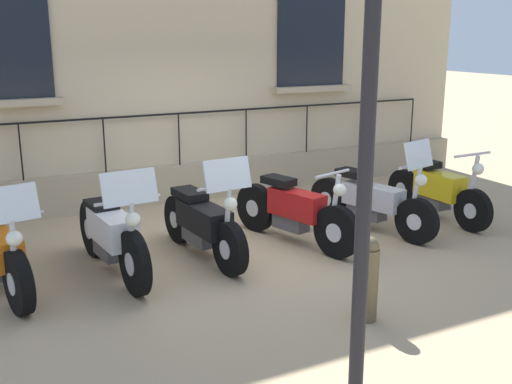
{
  "coord_description": "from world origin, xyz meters",
  "views": [
    {
      "loc": [
        6.9,
        -3.32,
        2.72
      ],
      "look_at": [
        0.35,
        0.0,
        0.8
      ],
      "focal_mm": 42.79,
      "sensor_mm": 36.0,
      "label": 1
    }
  ],
  "objects_px": {
    "motorcycle_red": "(295,212)",
    "motorcycle_yellow": "(438,191)",
    "motorcycle_silver": "(372,201)",
    "motorcycle_white": "(112,236)",
    "motorcycle_black": "(203,224)",
    "bollard": "(368,279)"
  },
  "relations": [
    {
      "from": "motorcycle_black",
      "to": "motorcycle_yellow",
      "type": "distance_m",
      "value": 3.74
    },
    {
      "from": "motorcycle_silver",
      "to": "motorcycle_white",
      "type": "bearing_deg",
      "value": -90.72
    },
    {
      "from": "motorcycle_white",
      "to": "motorcycle_yellow",
      "type": "xyz_separation_m",
      "value": [
        0.03,
        4.88,
        -0.04
      ]
    },
    {
      "from": "motorcycle_silver",
      "to": "bollard",
      "type": "height_order",
      "value": "motorcycle_silver"
    },
    {
      "from": "motorcycle_white",
      "to": "motorcycle_black",
      "type": "xyz_separation_m",
      "value": [
        -0.03,
        1.13,
        -0.03
      ]
    },
    {
      "from": "motorcycle_red",
      "to": "motorcycle_yellow",
      "type": "bearing_deg",
      "value": 89.78
    },
    {
      "from": "bollard",
      "to": "motorcycle_white",
      "type": "bearing_deg",
      "value": -140.08
    },
    {
      "from": "motorcycle_silver",
      "to": "bollard",
      "type": "xyz_separation_m",
      "value": [
        2.23,
        -1.74,
        -0.0
      ]
    },
    {
      "from": "motorcycle_red",
      "to": "motorcycle_black",
      "type": "bearing_deg",
      "value": -92.38
    },
    {
      "from": "motorcycle_red",
      "to": "bollard",
      "type": "height_order",
      "value": "motorcycle_red"
    },
    {
      "from": "motorcycle_silver",
      "to": "motorcycle_black",
      "type": "bearing_deg",
      "value": -91.69
    },
    {
      "from": "bollard",
      "to": "motorcycle_red",
      "type": "bearing_deg",
      "value": 167.49
    },
    {
      "from": "motorcycle_white",
      "to": "motorcycle_red",
      "type": "height_order",
      "value": "motorcycle_white"
    },
    {
      "from": "motorcycle_white",
      "to": "motorcycle_silver",
      "type": "xyz_separation_m",
      "value": [
        0.05,
        3.65,
        -0.04
      ]
    },
    {
      "from": "motorcycle_yellow",
      "to": "bollard",
      "type": "distance_m",
      "value": 3.72
    },
    {
      "from": "motorcycle_white",
      "to": "motorcycle_black",
      "type": "height_order",
      "value": "motorcycle_black"
    },
    {
      "from": "motorcycle_white",
      "to": "bollard",
      "type": "bearing_deg",
      "value": 39.92
    },
    {
      "from": "motorcycle_yellow",
      "to": "motorcycle_red",
      "type": "bearing_deg",
      "value": -90.22
    },
    {
      "from": "motorcycle_red",
      "to": "motorcycle_yellow",
      "type": "relative_size",
      "value": 1.04
    },
    {
      "from": "motorcycle_white",
      "to": "motorcycle_black",
      "type": "bearing_deg",
      "value": 91.45
    },
    {
      "from": "motorcycle_black",
      "to": "motorcycle_red",
      "type": "relative_size",
      "value": 0.96
    },
    {
      "from": "motorcycle_yellow",
      "to": "motorcycle_silver",
      "type": "bearing_deg",
      "value": -89.46
    }
  ]
}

